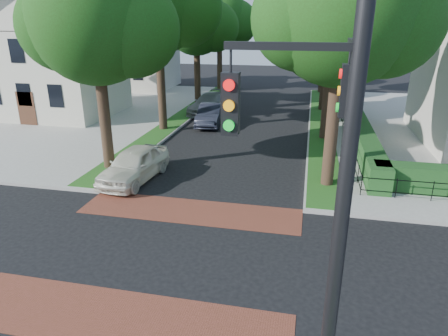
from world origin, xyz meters
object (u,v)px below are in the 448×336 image
Objects in this scene: traffic_signal at (331,185)px; parked_car_middle at (210,115)px; parked_car_rear at (211,103)px; parked_car_front at (134,164)px.

traffic_signal reaches higher than parked_car_middle.
parked_car_middle is at bearing -67.05° from parked_car_rear.
traffic_signal is 1.40× the size of parked_car_rear.
parked_car_middle is (-7.55, 21.76, -3.94)m from traffic_signal.
parked_car_middle is at bearing 90.95° from parked_car_front.
parked_car_rear is (-8.49, 25.58, -3.88)m from traffic_signal.
traffic_signal is 13.93m from parked_car_front.
parked_car_front is (-8.49, 10.33, -3.91)m from traffic_signal.
traffic_signal reaches higher than parked_car_rear.
parked_car_middle is 0.82× the size of parked_car_rear.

